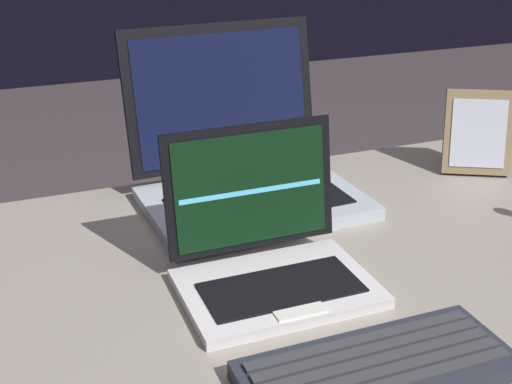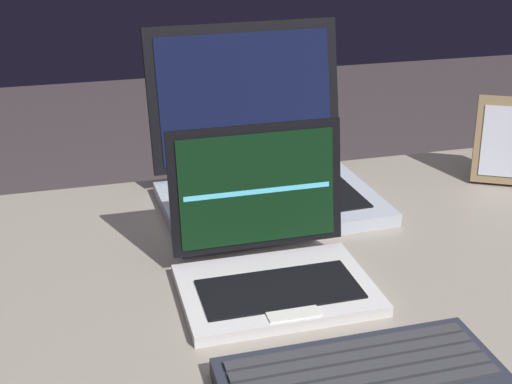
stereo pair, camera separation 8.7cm
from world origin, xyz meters
The scene contains 5 objects.
desk centered at (0.00, 0.00, 0.63)m, with size 1.53×0.81×0.71m.
laptop_front centered at (-0.03, -0.01, 0.75)m, with size 0.26×0.21×0.20m.
laptop_rear centered at (0.03, 0.27, 0.77)m, with size 0.37×0.32×0.29m.
external_keyboard centered at (0.00, -0.24, 0.72)m, with size 0.31×0.13×0.03m.
photo_frame centered at (0.49, 0.23, 0.79)m, with size 0.14×0.11×0.16m.
Camera 2 is at (-0.27, -0.79, 1.20)m, focal length 47.93 mm.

